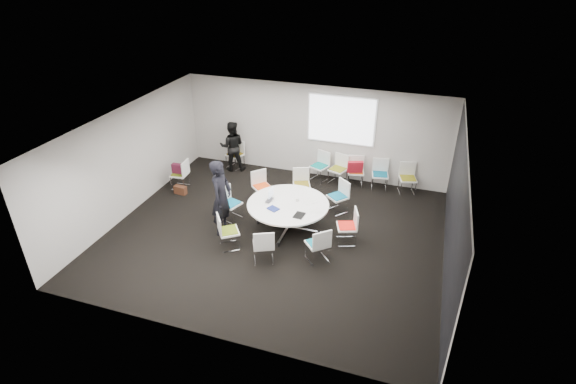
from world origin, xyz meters
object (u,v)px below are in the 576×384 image
(chair_ring_g, at_px, (264,251))
(cup, at_px, (297,200))
(chair_ring_h, at_px, (318,250))
(chair_back_e, at_px, (407,184))
(chair_back_c, at_px, (355,177))
(chair_person_back, at_px, (235,159))
(chair_ring_e, at_px, (231,209))
(chair_ring_d, at_px, (262,192))
(maroon_bag, at_px, (179,169))
(chair_ring_c, at_px, (301,190))
(chair_spare_left, at_px, (181,179))
(chair_back_d, at_px, (379,180))
(person_back, at_px, (232,146))
(chair_ring_f, at_px, (229,237))
(chair_ring_b, at_px, (338,202))
(laptop, at_px, (271,201))
(chair_back_b, at_px, (338,175))
(conference_table, at_px, (288,211))
(chair_back_a, at_px, (319,171))
(person_main, at_px, (221,198))
(brown_bag, at_px, (180,190))
(chair_ring_a, at_px, (347,232))

(chair_ring_g, distance_m, cup, 1.70)
(chair_ring_h, xyz_separation_m, chair_back_e, (1.61, 3.87, 0.00))
(chair_back_c, xyz_separation_m, chair_person_back, (-3.86, 0.01, 0.00))
(chair_ring_e, bearing_deg, chair_ring_d, 176.38)
(chair_ring_e, xyz_separation_m, maroon_bag, (-2.11, 1.09, 0.34))
(chair_ring_c, height_order, chair_spare_left, same)
(chair_ring_d, distance_m, chair_ring_g, 2.70)
(chair_back_d, bearing_deg, person_back, -7.93)
(chair_ring_f, height_order, maroon_bag, chair_ring_f)
(chair_ring_b, xyz_separation_m, chair_back_e, (1.65, 1.64, 0.00))
(chair_back_c, height_order, cup, chair_back_c)
(chair_back_e, bearing_deg, laptop, 26.79)
(chair_back_b, height_order, chair_back_e, same)
(chair_person_back, bearing_deg, person_back, 108.93)
(chair_ring_h, bearing_deg, conference_table, 93.58)
(conference_table, distance_m, chair_back_a, 2.86)
(conference_table, distance_m, chair_ring_h, 1.47)
(chair_ring_g, bearing_deg, chair_back_a, 63.16)
(person_main, bearing_deg, chair_person_back, 18.30)
(chair_back_b, distance_m, chair_spare_left, 4.62)
(chair_spare_left, distance_m, maroon_bag, 0.34)
(chair_ring_d, bearing_deg, chair_back_b, 177.04)
(conference_table, bearing_deg, chair_person_back, 133.46)
(chair_ring_c, bearing_deg, cup, 79.94)
(chair_ring_b, height_order, chair_person_back, same)
(chair_ring_c, relative_size, maroon_bag, 2.20)
(chair_spare_left, xyz_separation_m, brown_bag, (0.16, -0.33, -0.16))
(chair_ring_b, relative_size, chair_ring_c, 1.00)
(chair_ring_b, xyz_separation_m, chair_back_d, (0.87, 1.64, 0.00))
(chair_back_a, bearing_deg, chair_back_b, -161.04)
(chair_ring_h, bearing_deg, chair_ring_c, 72.24)
(chair_ring_h, bearing_deg, chair_ring_g, 157.88)
(person_main, distance_m, cup, 1.84)
(chair_ring_b, bearing_deg, brown_bag, 46.49)
(chair_spare_left, relative_size, laptop, 2.92)
(chair_spare_left, bearing_deg, chair_person_back, -32.60)
(chair_ring_h, distance_m, laptop, 1.84)
(chair_back_d, xyz_separation_m, maroon_bag, (-5.52, -1.78, 0.34))
(chair_back_a, distance_m, laptop, 2.95)
(chair_ring_d, bearing_deg, chair_back_a, -171.25)
(laptop, xyz_separation_m, brown_bag, (-3.05, 0.77, -0.62))
(chair_ring_h, height_order, person_back, person_back)
(chair_ring_b, bearing_deg, chair_ring_a, 152.03)
(chair_back_c, height_order, laptop, chair_back_c)
(person_back, bearing_deg, chair_ring_d, 113.88)
(chair_ring_h, xyz_separation_m, chair_back_a, (-0.97, 3.87, 0.00))
(conference_table, height_order, chair_back_e, chair_back_e)
(conference_table, distance_m, chair_back_d, 3.41)
(chair_ring_f, bearing_deg, chair_back_b, 121.21)
(chair_back_b, relative_size, brown_bag, 2.44)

